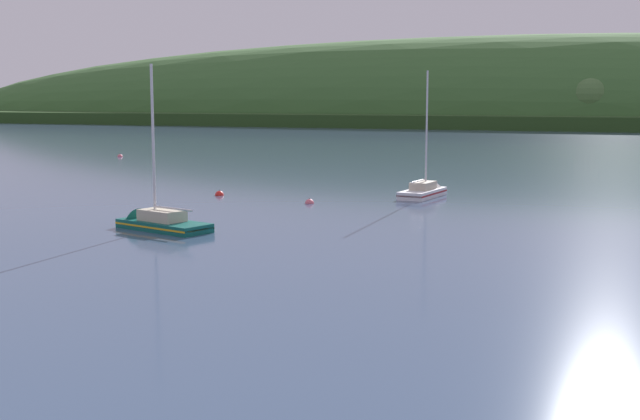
{
  "coord_description": "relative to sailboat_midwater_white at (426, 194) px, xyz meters",
  "views": [
    {
      "loc": [
        26.43,
        -14.76,
        7.36
      ],
      "look_at": [
        5.71,
        26.85,
        1.05
      ],
      "focal_mm": 46.57,
      "sensor_mm": 36.0,
      "label": 1
    }
  ],
  "objects": [
    {
      "name": "far_shoreline_hill",
      "position": [
        -37.83,
        173.76,
        -0.08
      ],
      "size": [
        497.28,
        117.7,
        49.19
      ],
      "rotation": [
        0.0,
        0.0,
        0.07
      ],
      "color": "#27431B",
      "rests_on": "ground"
    },
    {
      "name": "sailboat_midwater_white",
      "position": [
        0.0,
        0.0,
        0.0
      ],
      "size": [
        2.12,
        6.02,
        10.21
      ],
      "rotation": [
        0.0,
        0.0,
        1.54
      ],
      "color": "white",
      "rests_on": "ground"
    },
    {
      "name": "sailboat_far_left",
      "position": [
        -8.61,
        -21.57,
        -0.04
      ],
      "size": [
        6.78,
        3.41,
        10.25
      ],
      "rotation": [
        0.0,
        0.0,
        2.94
      ],
      "color": "#0F564C",
      "rests_on": "ground"
    },
    {
      "name": "mooring_buoy_midchannel",
      "position": [
        -14.26,
        -6.32,
        -0.19
      ],
      "size": [
        0.67,
        0.67,
        0.75
      ],
      "color": "red",
      "rests_on": "ground"
    },
    {
      "name": "mooring_buoy_off_fishing_boat",
      "position": [
        -48.3,
        22.91,
        -0.19
      ],
      "size": [
        0.65,
        0.65,
        0.73
      ],
      "color": "#E06675",
      "rests_on": "ground"
    },
    {
      "name": "mooring_buoy_far_upstream",
      "position": [
        -5.89,
        -7.61,
        -0.19
      ],
      "size": [
        0.63,
        0.63,
        0.71
      ],
      "color": "#E06675",
      "rests_on": "ground"
    }
  ]
}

